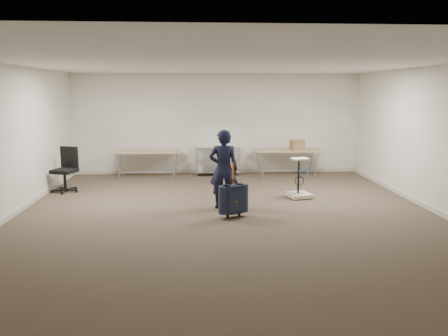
{
  "coord_description": "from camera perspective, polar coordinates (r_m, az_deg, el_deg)",
  "views": [
    {
      "loc": [
        -0.54,
        -7.76,
        2.32
      ],
      "look_at": [
        -0.05,
        0.3,
        0.89
      ],
      "focal_mm": 35.0,
      "sensor_mm": 36.0,
      "label": 1
    }
  ],
  "objects": [
    {
      "name": "ground",
      "position": [
        8.12,
        0.51,
        -6.54
      ],
      "size": [
        9.0,
        9.0,
        0.0
      ],
      "primitive_type": "plane",
      "color": "#413527",
      "rests_on": "ground"
    },
    {
      "name": "room_shell",
      "position": [
        9.43,
        -0.07,
        -3.86
      ],
      "size": [
        8.0,
        9.0,
        9.0
      ],
      "color": "beige",
      "rests_on": "ground"
    },
    {
      "name": "folding_table_left",
      "position": [
        11.9,
        -9.99,
        1.98
      ],
      "size": [
        1.8,
        0.75,
        0.73
      ],
      "color": "#917A59",
      "rests_on": "ground"
    },
    {
      "name": "folding_table_right",
      "position": [
        12.07,
        8.25,
        2.14
      ],
      "size": [
        1.8,
        0.75,
        0.73
      ],
      "color": "#917A59",
      "rests_on": "ground"
    },
    {
      "name": "wire_shelf",
      "position": [
        12.12,
        -0.86,
        1.14
      ],
      "size": [
        1.22,
        0.47,
        0.8
      ],
      "color": "silver",
      "rests_on": "ground"
    },
    {
      "name": "person",
      "position": [
        8.62,
        -0.06,
        -0.16
      ],
      "size": [
        0.61,
        0.43,
        1.58
      ],
      "primitive_type": "imported",
      "rotation": [
        0.0,
        0.0,
        3.05
      ],
      "color": "black",
      "rests_on": "ground"
    },
    {
      "name": "suitcase",
      "position": [
        8.06,
        1.23,
        -4.08
      ],
      "size": [
        0.43,
        0.34,
        1.03
      ],
      "color": "#151D30",
      "rests_on": "ground"
    },
    {
      "name": "office_chair",
      "position": [
        10.8,
        -19.95,
        -1.26
      ],
      "size": [
        0.63,
        0.63,
        1.03
      ],
      "color": "black",
      "rests_on": "ground"
    },
    {
      "name": "equipment_cart",
      "position": [
        9.71,
        9.8,
        -2.51
      ],
      "size": [
        0.58,
        0.58,
        0.88
      ],
      "color": "beige",
      "rests_on": "ground"
    },
    {
      "name": "cardboard_box",
      "position": [
        12.01,
        9.56,
        2.96
      ],
      "size": [
        0.4,
        0.33,
        0.27
      ],
      "primitive_type": "cube",
      "rotation": [
        0.0,
        0.0,
        0.19
      ],
      "color": "olive",
      "rests_on": "folding_table_right"
    }
  ]
}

